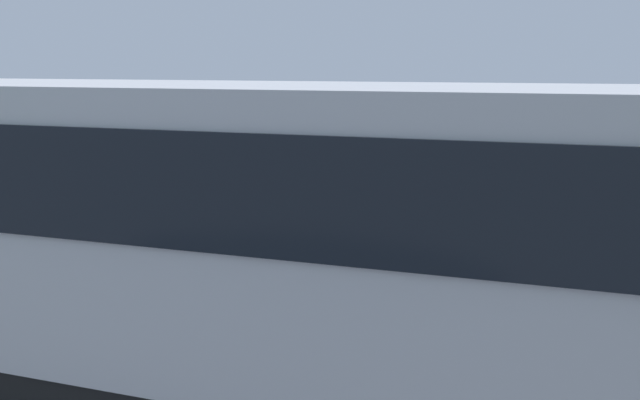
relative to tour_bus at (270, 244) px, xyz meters
The scene contains 11 objects.
ground_plane 4.82m from the tour_bus, 84.19° to the right, with size 80.00×80.00×0.00m, color #38383D.
tour_bus is the anchor object (origin of this frame).
spectator_far_left 3.09m from the tour_bus, 104.98° to the right, with size 0.58×0.36×1.75m.
spectator_left 2.96m from the tour_bus, 78.74° to the right, with size 0.58×0.34×1.68m.
spectator_centre 3.35m from the tour_bus, 56.38° to the right, with size 0.57×0.32×1.76m.
parked_motorcycle_silver 2.42m from the tour_bus, 87.81° to the right, with size 2.04×0.65×0.99m.
stunt_motorcycle 7.47m from the tour_bus, 72.46° to the right, with size 1.89×1.06×1.23m.
traffic_cone 8.08m from the tour_bus, 88.99° to the right, with size 0.34×0.34×0.63m.
bay_line_a 5.81m from the tour_bus, 121.86° to the right, with size 0.20×3.52×0.01m.
bay_line_b 5.01m from the tour_bus, 92.86° to the right, with size 0.20×3.62×0.01m.
bay_line_c 5.58m from the tour_bus, 62.45° to the right, with size 0.22×4.46×0.01m.
Camera 1 is at (-2.53, 10.71, 3.45)m, focal length 37.29 mm.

